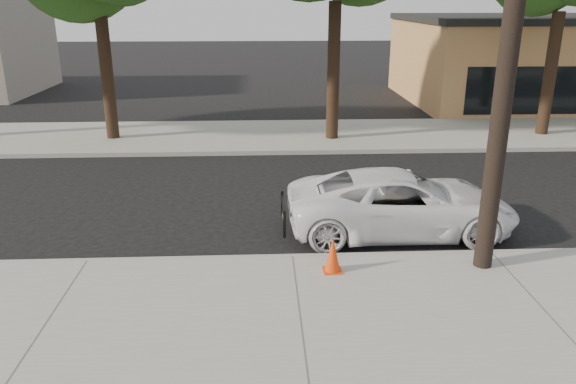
% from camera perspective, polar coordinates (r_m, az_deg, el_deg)
% --- Properties ---
extents(ground, '(120.00, 120.00, 0.00)m').
position_cam_1_polar(ground, '(13.16, -0.07, -3.11)').
color(ground, black).
rests_on(ground, ground).
extents(near_sidewalk, '(90.00, 4.40, 0.15)m').
position_cam_1_polar(near_sidewalk, '(9.29, 1.22, -12.71)').
color(near_sidewalk, gray).
rests_on(near_sidewalk, ground).
extents(far_sidewalk, '(90.00, 5.00, 0.15)m').
position_cam_1_polar(far_sidewalk, '(21.25, -1.16, 5.74)').
color(far_sidewalk, gray).
rests_on(far_sidewalk, ground).
extents(curb_near, '(90.00, 0.12, 0.16)m').
position_cam_1_polar(curb_near, '(11.21, 0.44, -6.80)').
color(curb_near, '#9E9B93').
rests_on(curb_near, ground).
extents(utility_pole, '(1.40, 0.34, 9.00)m').
position_cam_1_polar(utility_pole, '(10.36, 21.91, 16.28)').
color(utility_pole, black).
rests_on(utility_pole, near_sidewalk).
extents(police_cruiser, '(5.01, 2.31, 1.39)m').
position_cam_1_polar(police_cruiser, '(12.64, 11.41, -1.08)').
color(police_cruiser, white).
rests_on(police_cruiser, ground).
extents(traffic_cone, '(0.36, 0.36, 0.66)m').
position_cam_1_polar(traffic_cone, '(10.47, 4.56, -6.42)').
color(traffic_cone, '#E03C0B').
rests_on(traffic_cone, near_sidewalk).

